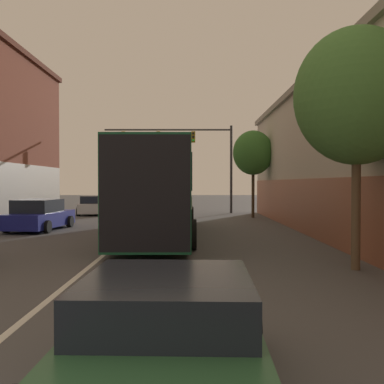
{
  "coord_description": "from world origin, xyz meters",
  "views": [
    {
      "loc": [
        2.66,
        -1.66,
        2.17
      ],
      "look_at": [
        2.61,
        15.5,
        1.83
      ],
      "focal_mm": 42.0,
      "sensor_mm": 36.0,
      "label": 1
    }
  ],
  "objects": [
    {
      "name": "bus",
      "position": [
        1.33,
        16.72,
        1.99
      ],
      "size": [
        2.97,
        12.6,
        3.55
      ],
      "rotation": [
        0.0,
        0.0,
        1.58
      ],
      "color": "#145133",
      "rests_on": "ground_plane"
    },
    {
      "name": "lane_center_line",
      "position": [
        0.0,
        17.39,
        0.0
      ],
      "size": [
        0.14,
        46.77,
        0.01
      ],
      "color": "silver",
      "rests_on": "ground_plane"
    },
    {
      "name": "traffic_signal_gantry",
      "position": [
        2.36,
        30.76,
        4.76
      ],
      "size": [
        9.23,
        0.36,
        6.32
      ],
      "color": "#333338",
      "rests_on": "ground_plane"
    },
    {
      "name": "hatchback_foreground",
      "position": [
        2.4,
        2.86,
        0.58
      ],
      "size": [
        2.26,
        3.94,
        1.19
      ],
      "rotation": [
        0.0,
        0.0,
        1.54
      ],
      "color": "#285633",
      "rests_on": "ground_plane"
    },
    {
      "name": "parked_car_left_near",
      "position": [
        -4.02,
        29.23,
        0.62
      ],
      "size": [
        2.34,
        4.03,
        1.3
      ],
      "rotation": [
        0.0,
        0.0,
        1.65
      ],
      "color": "silver",
      "rests_on": "ground_plane"
    },
    {
      "name": "street_tree_near",
      "position": [
        6.76,
        9.53,
        4.32
      ],
      "size": [
        3.11,
        2.8,
        6.05
      ],
      "color": "brown",
      "rests_on": "ground_plane"
    },
    {
      "name": "street_tree_far",
      "position": [
        6.5,
        26.49,
        4.07
      ],
      "size": [
        2.53,
        2.28,
        5.47
      ],
      "color": "#3D2D1E",
      "rests_on": "ground_plane"
    },
    {
      "name": "parked_car_left_far",
      "position": [
        -4.4,
        19.07,
        0.67
      ],
      "size": [
        2.33,
        4.55,
        1.42
      ],
      "rotation": [
        0.0,
        0.0,
        1.48
      ],
      "color": "navy",
      "rests_on": "ground_plane"
    }
  ]
}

